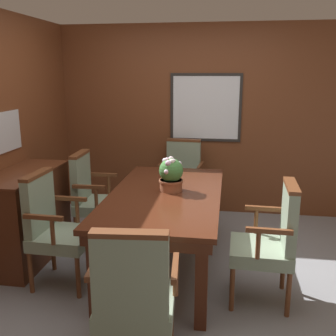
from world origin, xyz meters
The scene contains 10 objects.
ground_plane centered at (0.00, 0.00, 0.00)m, with size 14.00×14.00×0.00m, color gray.
wall_back centered at (0.00, 1.94, 1.23)m, with size 7.20×0.08×2.45m.
dining_table centered at (-0.04, 0.23, 0.67)m, with size 1.02×1.95×0.76m.
chair_head_far centered at (-0.05, 1.60, 0.55)m, with size 0.55×0.53×1.02m.
chair_left_near centered at (-0.96, -0.19, 0.55)m, with size 0.51×0.54×1.02m.
chair_head_near centered at (0.00, -1.16, 0.55)m, with size 0.56×0.53×1.02m.
chair_left_far centered at (-0.91, 0.69, 0.55)m, with size 0.51×0.54×1.02m.
chair_right_near centered at (0.90, -0.19, 0.55)m, with size 0.51×0.54×1.02m.
potted_plant centered at (0.01, 0.30, 0.92)m, with size 0.23×0.25×0.33m.
sideboard_cabinet centered at (-1.45, 0.21, 0.46)m, with size 0.50×1.11×0.91m.
Camera 1 is at (0.52, -3.22, 1.86)m, focal length 42.00 mm.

